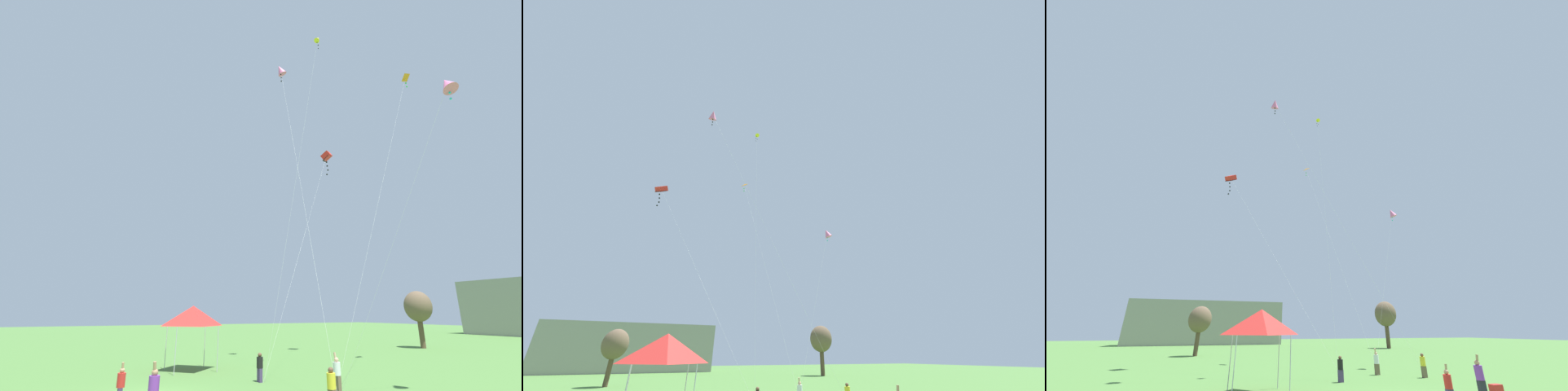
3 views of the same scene
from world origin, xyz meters
TOP-DOWN VIEW (x-y plane):
  - tree_far_centre at (-11.43, 32.44)m, footprint 3.14×3.14m
  - festival_tent at (-7.30, 3.99)m, footprint 3.26×3.26m
  - person_yellow_shirt at (5.47, 6.52)m, footprint 0.38×0.38m
  - person_white_shirt at (2.88, 8.86)m, footprint 0.38×0.38m
  - person_purple_shirt at (3.61, -0.55)m, footprint 0.41×0.41m
  - person_red_shirt at (0.79, -1.44)m, footprint 0.35×0.35m
  - person_black_shirt at (-1.28, 6.46)m, footprint 0.37×0.37m
  - kite_pink_diamond_0 at (-6.08, 11.14)m, footprint 12.49×5.22m
  - kite_yellow_diamond_1 at (-0.67, 11.76)m, footprint 0.91×5.38m
  - kite_red_box_2 at (-9.85, 19.13)m, footprint 9.64×13.39m
  - kite_pink_diamond_3 at (9.00, 13.02)m, footprint 6.80×4.43m
  - kite_orange_delta_4 at (0.62, 20.55)m, footprint 2.87×12.52m

SIDE VIEW (x-z plane):
  - person_red_shirt at x=0.79m, z-range -0.03..1.69m
  - person_black_shirt at x=-1.28m, z-range 0.06..1.63m
  - person_yellow_shirt at x=5.47m, z-range 0.06..1.66m
  - person_white_shirt at x=2.88m, z-range -0.03..1.83m
  - person_purple_shirt at x=3.61m, z-range -0.03..1.97m
  - festival_tent at x=-7.30m, z-range 1.46..5.79m
  - tree_far_centre at x=-11.43m, z-range 1.33..7.66m
  - kite_pink_diamond_3 at x=9.00m, z-range 7.61..24.13m
  - kite_red_box_2 at x=-9.85m, z-range 9.96..31.33m
  - kite_orange_delta_4 at x=0.62m, z-range 11.95..36.93m
  - kite_yellow_diamond_1 at x=-0.67m, z-range 12.91..39.82m
  - kite_pink_diamond_0 at x=-6.08m, z-range 13.08..40.74m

